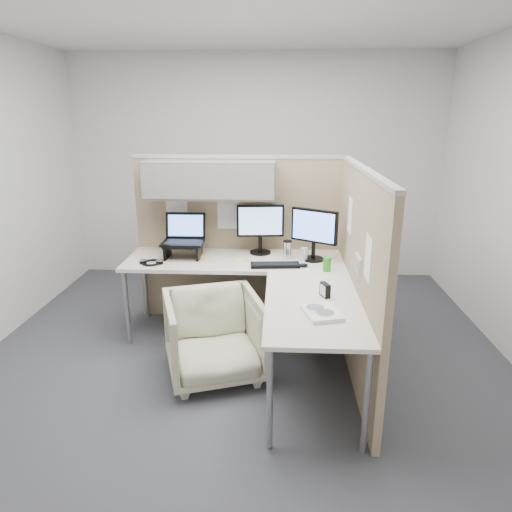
{
  "coord_description": "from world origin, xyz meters",
  "views": [
    {
      "loc": [
        0.29,
        -3.42,
        2.0
      ],
      "look_at": [
        0.1,
        0.25,
        0.85
      ],
      "focal_mm": 32.0,
      "sensor_mm": 36.0,
      "label": 1
    }
  ],
  "objects_px": {
    "desk": "(258,279)",
    "keyboard": "(275,265)",
    "office_chair": "(214,333)",
    "monitor_left": "(260,225)"
  },
  "relations": [
    {
      "from": "desk",
      "to": "office_chair",
      "type": "height_order",
      "value": "office_chair"
    },
    {
      "from": "monitor_left",
      "to": "keyboard",
      "type": "bearing_deg",
      "value": -73.86
    },
    {
      "from": "monitor_left",
      "to": "keyboard",
      "type": "distance_m",
      "value": 0.49
    },
    {
      "from": "office_chair",
      "to": "keyboard",
      "type": "height_order",
      "value": "keyboard"
    },
    {
      "from": "desk",
      "to": "keyboard",
      "type": "distance_m",
      "value": 0.26
    },
    {
      "from": "monitor_left",
      "to": "keyboard",
      "type": "relative_size",
      "value": 1.1
    },
    {
      "from": "desk",
      "to": "monitor_left",
      "type": "distance_m",
      "value": 0.68
    },
    {
      "from": "desk",
      "to": "keyboard",
      "type": "relative_size",
      "value": 4.73
    },
    {
      "from": "monitor_left",
      "to": "office_chair",
      "type": "bearing_deg",
      "value": -113.12
    },
    {
      "from": "desk",
      "to": "office_chair",
      "type": "xyz_separation_m",
      "value": [
        -0.33,
        -0.35,
        -0.32
      ]
    }
  ]
}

